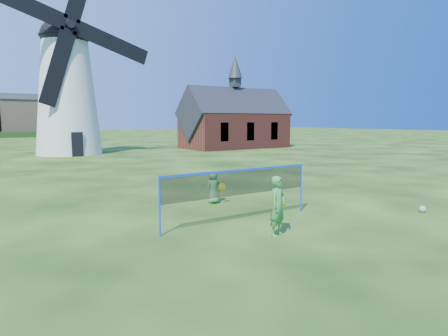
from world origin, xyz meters
The scene contains 7 objects.
ground centered at (0.00, 0.00, 0.00)m, with size 220.00×220.00×0.00m, color black.
windmill centered at (1.63, 26.55, 5.72)m, with size 13.14×5.44×17.07m.
chapel centered at (18.19, 25.02, 2.72)m, with size 11.42×5.54×9.66m.
badminton_net centered at (0.15, -0.34, 1.14)m, with size 5.05×0.05×1.55m.
player_girl centered at (0.16, -2.02, 0.77)m, with size 0.75×0.54×1.55m.
player_boy centered at (0.96, 2.29, 0.58)m, with size 0.66×0.44×1.16m.
play_ball centered at (5.79, -2.67, 0.11)m, with size 0.22×0.22×0.22m, color green.
Camera 1 is at (-6.52, -9.44, 2.95)m, focal length 31.79 mm.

